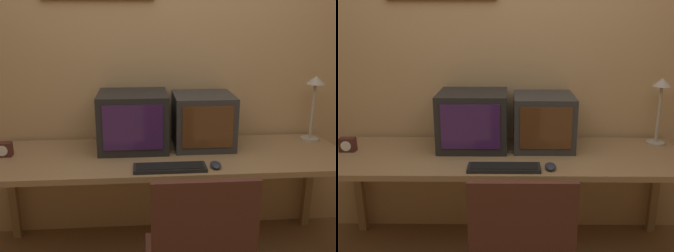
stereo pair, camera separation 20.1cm
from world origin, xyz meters
The scene contains 8 objects.
wall_back centered at (0.00, 1.38, 1.31)m, with size 8.00×0.08×2.60m.
desk centered at (0.00, 0.98, 0.68)m, with size 2.35×0.71×0.75m.
monitor_left centered at (-0.22, 1.12, 0.94)m, with size 0.46×0.40×0.38m.
monitor_right centered at (0.25, 1.13, 0.93)m, with size 0.40×0.39×0.36m.
keyboard_main centered at (-0.01, 0.72, 0.76)m, with size 0.43×0.13×0.03m.
mouse_near_keyboard centered at (0.26, 0.73, 0.77)m, with size 0.07×0.11×0.03m.
desk_clock centered at (-1.05, 1.02, 0.80)m, with size 0.10×0.06×0.09m.
desk_lamp centered at (1.05, 1.19, 1.08)m, with size 0.13×0.13×0.47m.
Camera 1 is at (-0.18, -1.31, 1.61)m, focal length 40.00 mm.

